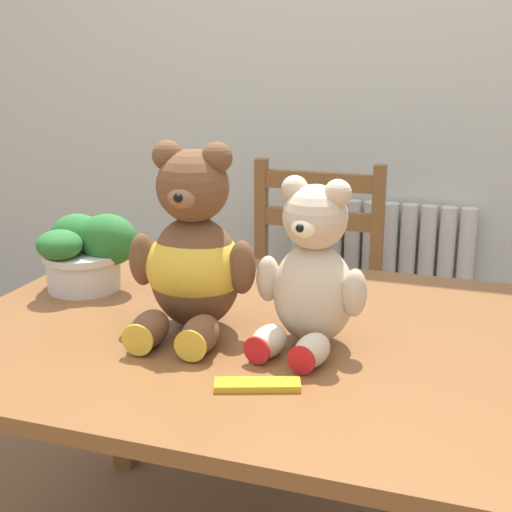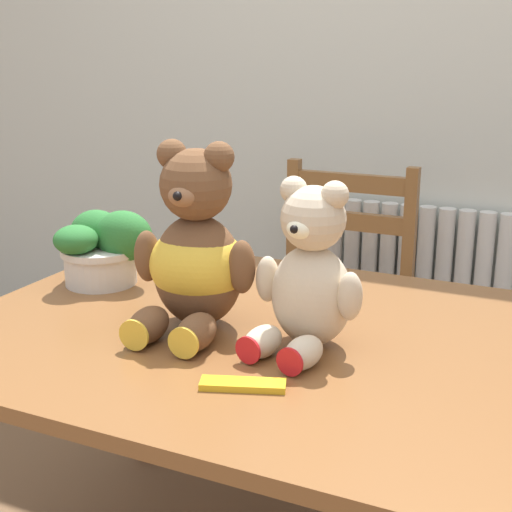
{
  "view_description": "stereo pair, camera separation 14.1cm",
  "coord_description": "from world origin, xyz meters",
  "px_view_note": "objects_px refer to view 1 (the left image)",
  "views": [
    {
      "loc": [
        0.48,
        -0.82,
        1.27
      ],
      "look_at": [
        0.04,
        0.45,
        0.87
      ],
      "focal_mm": 50.0,
      "sensor_mm": 36.0,
      "label": 1
    },
    {
      "loc": [
        0.61,
        -0.77,
        1.27
      ],
      "look_at": [
        0.04,
        0.45,
        0.87
      ],
      "focal_mm": 50.0,
      "sensor_mm": 36.0,
      "label": 2
    }
  ],
  "objects_px": {
    "wooden_chair_behind": "(305,299)",
    "teddy_bear_right": "(312,275)",
    "teddy_bear_left": "(193,256)",
    "chocolate_bar": "(258,385)",
    "potted_plant": "(86,251)"
  },
  "relations": [
    {
      "from": "wooden_chair_behind",
      "to": "teddy_bear_right",
      "type": "xyz_separation_m",
      "value": [
        0.25,
        -0.92,
        0.39
      ]
    },
    {
      "from": "teddy_bear_left",
      "to": "teddy_bear_right",
      "type": "distance_m",
      "value": 0.25
    },
    {
      "from": "teddy_bear_left",
      "to": "teddy_bear_right",
      "type": "relative_size",
      "value": 1.17
    },
    {
      "from": "teddy_bear_right",
      "to": "chocolate_bar",
      "type": "bearing_deg",
      "value": 89.86
    },
    {
      "from": "teddy_bear_left",
      "to": "potted_plant",
      "type": "height_order",
      "value": "teddy_bear_left"
    },
    {
      "from": "potted_plant",
      "to": "wooden_chair_behind",
      "type": "bearing_deg",
      "value": 65.81
    },
    {
      "from": "potted_plant",
      "to": "chocolate_bar",
      "type": "relative_size",
      "value": 1.62
    },
    {
      "from": "wooden_chair_behind",
      "to": "chocolate_bar",
      "type": "bearing_deg",
      "value": 100.75
    },
    {
      "from": "wooden_chair_behind",
      "to": "potted_plant",
      "type": "bearing_deg",
      "value": 65.81
    },
    {
      "from": "teddy_bear_right",
      "to": "potted_plant",
      "type": "distance_m",
      "value": 0.62
    },
    {
      "from": "teddy_bear_left",
      "to": "chocolate_bar",
      "type": "distance_m",
      "value": 0.34
    },
    {
      "from": "wooden_chair_behind",
      "to": "chocolate_bar",
      "type": "relative_size",
      "value": 6.05
    },
    {
      "from": "teddy_bear_right",
      "to": "chocolate_bar",
      "type": "height_order",
      "value": "teddy_bear_right"
    },
    {
      "from": "teddy_bear_right",
      "to": "wooden_chair_behind",
      "type": "bearing_deg",
      "value": -65.36
    },
    {
      "from": "wooden_chair_behind",
      "to": "teddy_bear_right",
      "type": "height_order",
      "value": "teddy_bear_right"
    }
  ]
}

